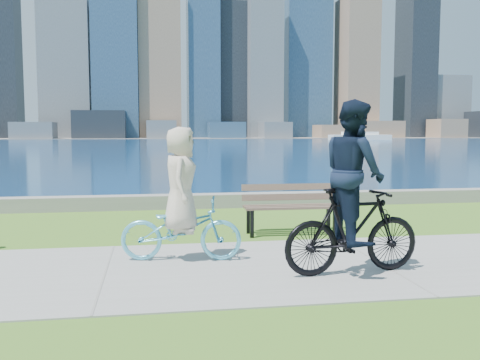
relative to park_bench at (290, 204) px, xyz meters
name	(u,v)px	position (x,y,z in m)	size (l,w,h in m)	color
ground	(377,263)	(0.71, -2.47, -0.58)	(320.00, 320.00, 0.00)	#3C681B
concrete_path	(377,262)	(0.71, -2.47, -0.57)	(80.00, 3.50, 0.02)	gray
seawall	(280,199)	(0.71, 3.73, -0.40)	(90.00, 0.50, 0.35)	gray
bay_water	(174,144)	(0.71, 69.53, -0.58)	(320.00, 131.00, 0.01)	navy
far_shore	(165,138)	(0.71, 127.53, -0.52)	(320.00, 30.00, 0.12)	gray
city_skyline	(177,48)	(3.96, 127.55, 21.93)	(180.86, 22.75, 76.00)	black
ferry_far	(360,137)	(39.68, 94.69, 0.12)	(12.45, 3.56, 1.69)	white
park_bench	(290,204)	(0.00, 0.00, 0.00)	(1.84, 0.67, 0.95)	black
cyclist_woman	(181,211)	(-2.20, -1.88, 0.19)	(0.91, 1.91, 2.03)	#60C7E9
cyclist_man	(353,202)	(0.08, -3.04, 0.44)	(0.82, 2.03, 2.39)	black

